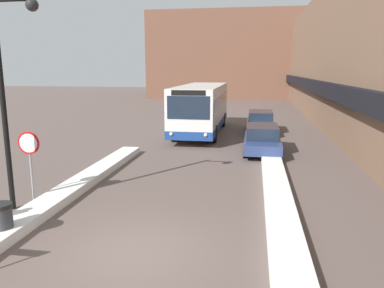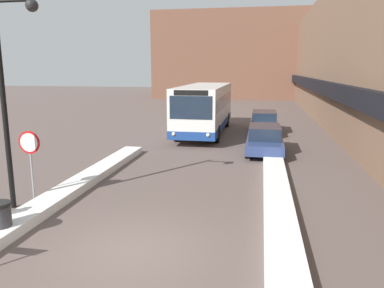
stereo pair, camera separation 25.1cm
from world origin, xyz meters
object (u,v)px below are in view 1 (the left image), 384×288
object	(u,v)px
parked_car_front	(262,139)
parked_car_middle	(260,122)
stop_sign	(29,151)
trash_bin	(1,221)
city_bus	(201,107)
street_lamp	(10,82)

from	to	relation	value
parked_car_front	parked_car_middle	bearing A→B (deg)	90.00
stop_sign	trash_bin	bearing A→B (deg)	-72.89
city_bus	stop_sign	distance (m)	14.65
stop_sign	street_lamp	distance (m)	2.38
stop_sign	parked_car_middle	bearing A→B (deg)	63.20
city_bus	stop_sign	bearing A→B (deg)	-104.64
city_bus	street_lamp	size ratio (longest dim) A/B	1.63
parked_car_middle	trash_bin	distance (m)	19.23
city_bus	parked_car_front	world-z (taller)	city_bus
trash_bin	stop_sign	bearing A→B (deg)	107.11
stop_sign	street_lamp	bearing A→B (deg)	-85.46
stop_sign	trash_bin	world-z (taller)	stop_sign
parked_car_front	parked_car_middle	world-z (taller)	parked_car_middle
parked_car_front	parked_car_middle	size ratio (longest dim) A/B	0.94
city_bus	parked_car_front	size ratio (longest dim) A/B	2.27
parked_car_front	stop_sign	world-z (taller)	stop_sign
street_lamp	parked_car_middle	bearing A→B (deg)	64.48
city_bus	street_lamp	xyz separation A→B (m)	(-3.64, -14.93, 2.19)
parked_car_front	street_lamp	bearing A→B (deg)	-128.54
stop_sign	street_lamp	size ratio (longest dim) A/B	0.37
city_bus	street_lamp	distance (m)	15.53
parked_car_front	stop_sign	distance (m)	11.74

